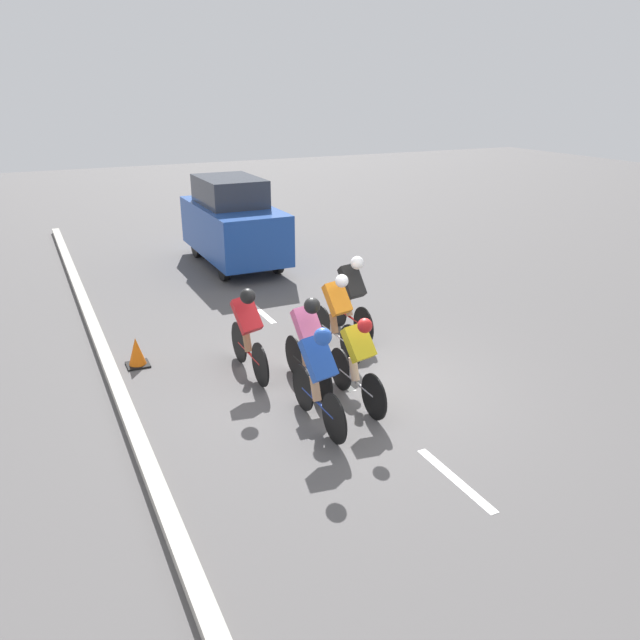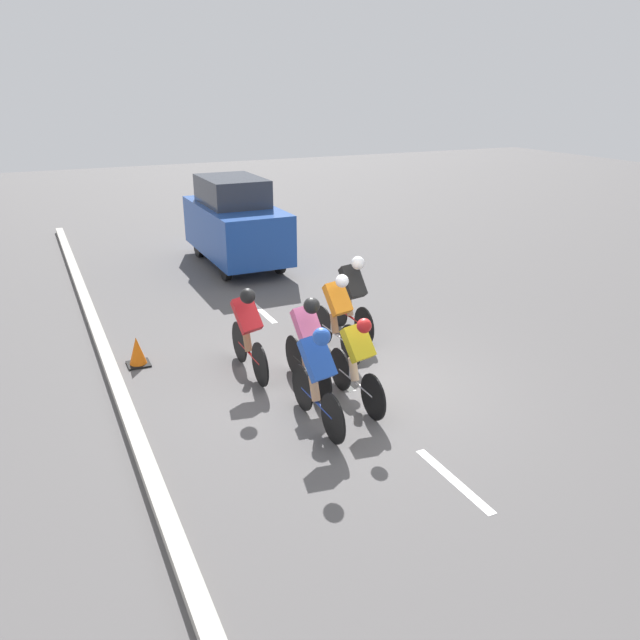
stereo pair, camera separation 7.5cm
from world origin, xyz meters
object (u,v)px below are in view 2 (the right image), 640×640
object	(u,v)px
cyclist_orange	(337,312)
cyclist_pink	(308,339)
cyclist_red	(248,328)
support_car	(235,222)
cyclist_black	(353,293)
cyclist_yellow	(357,358)
traffic_cone	(137,352)
cyclist_blue	(317,373)

from	to	relation	value
cyclist_orange	cyclist_pink	bearing A→B (deg)	44.69
cyclist_red	support_car	bearing A→B (deg)	-106.48
cyclist_black	cyclist_yellow	xyz separation A→B (m)	(1.19, 2.38, -0.09)
cyclist_yellow	traffic_cone	bearing A→B (deg)	-46.83
cyclist_yellow	cyclist_red	world-z (taller)	cyclist_red
traffic_cone	cyclist_red	bearing A→B (deg)	143.17
cyclist_orange	cyclist_blue	size ratio (longest dim) A/B	1.06
cyclist_black	cyclist_pink	world-z (taller)	cyclist_black
cyclist_orange	cyclist_red	size ratio (longest dim) A/B	1.03
cyclist_black	cyclist_pink	bearing A→B (deg)	45.15
cyclist_red	cyclist_black	bearing A→B (deg)	-161.24
cyclist_blue	cyclist_red	xyz separation A→B (m)	(0.28, -1.94, -0.01)
traffic_cone	cyclist_yellow	bearing A→B (deg)	133.17
cyclist_yellow	cyclist_pink	bearing A→B (deg)	-60.71
cyclist_black	cyclist_pink	size ratio (longest dim) A/B	1.01
cyclist_blue	cyclist_pink	size ratio (longest dim) A/B	0.99
cyclist_orange	traffic_cone	world-z (taller)	cyclist_orange
cyclist_blue	cyclist_yellow	bearing A→B (deg)	-156.97
cyclist_black	support_car	world-z (taller)	support_car
cyclist_black	cyclist_orange	world-z (taller)	cyclist_black
cyclist_black	traffic_cone	world-z (taller)	cyclist_black
cyclist_orange	traffic_cone	bearing A→B (deg)	-18.37
cyclist_blue	cyclist_red	world-z (taller)	cyclist_blue
cyclist_red	traffic_cone	world-z (taller)	cyclist_red
support_car	cyclist_pink	bearing A→B (deg)	80.15
cyclist_black	cyclist_yellow	distance (m)	2.66
cyclist_black	cyclist_red	world-z (taller)	cyclist_black
cyclist_pink	traffic_cone	xyz separation A→B (m)	(2.17, -2.01, -0.59)
cyclist_orange	cyclist_black	bearing A→B (deg)	-134.16
cyclist_black	traffic_cone	size ratio (longest dim) A/B	3.41
cyclist_black	cyclist_pink	xyz separation A→B (m)	(1.62, 1.62, -0.00)
cyclist_red	support_car	size ratio (longest dim) A/B	0.44
cyclist_red	cyclist_yellow	bearing A→B (deg)	123.21
cyclist_orange	traffic_cone	distance (m)	3.36
cyclist_blue	cyclist_yellow	distance (m)	0.85
cyclist_yellow	support_car	size ratio (longest dim) A/B	0.43
cyclist_pink	traffic_cone	size ratio (longest dim) A/B	3.39
cyclist_blue	cyclist_pink	xyz separation A→B (m)	(-0.35, -1.08, 0.01)
cyclist_black	cyclist_orange	bearing A→B (deg)	45.84
support_car	traffic_cone	size ratio (longest dim) A/B	7.88
cyclist_blue	cyclist_yellow	size ratio (longest dim) A/B	0.99
cyclist_blue	cyclist_orange	bearing A→B (deg)	-122.95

